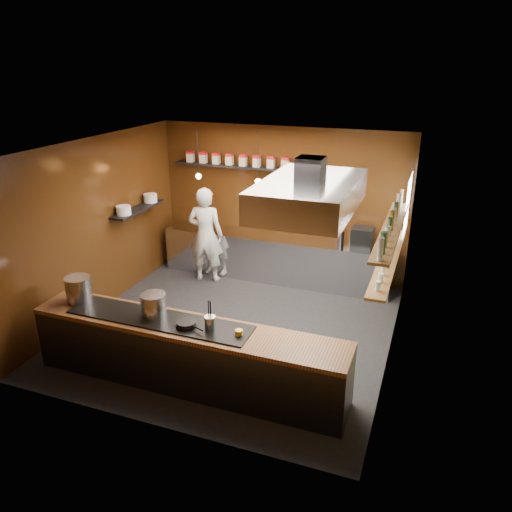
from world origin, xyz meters
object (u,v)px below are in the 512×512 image
at_px(extractor_hood, 309,195).
at_px(stockpot_large, 78,289).
at_px(espresso_machine, 362,238).
at_px(stockpot_small, 154,305).
at_px(chef, 206,235).

relative_size(extractor_hood, stockpot_large, 5.51).
relative_size(extractor_hood, espresso_machine, 5.26).
distance_m(stockpot_large, stockpot_small, 1.26).
distance_m(extractor_hood, espresso_machine, 2.96).
distance_m(stockpot_large, chef, 3.21).
bearing_deg(espresso_machine, stockpot_large, -131.91).
xyz_separation_m(extractor_hood, espresso_machine, (0.39, 2.57, -1.41)).
bearing_deg(extractor_hood, stockpot_small, -147.18).
height_order(stockpot_small, chef, chef).
relative_size(stockpot_small, espresso_machine, 0.90).
xyz_separation_m(stockpot_large, chef, (0.48, 3.16, -0.16)).
distance_m(espresso_machine, chef, 3.01).
bearing_deg(chef, extractor_hood, 132.55).
height_order(stockpot_large, stockpot_small, stockpot_large).
relative_size(stockpot_large, espresso_machine, 0.95).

